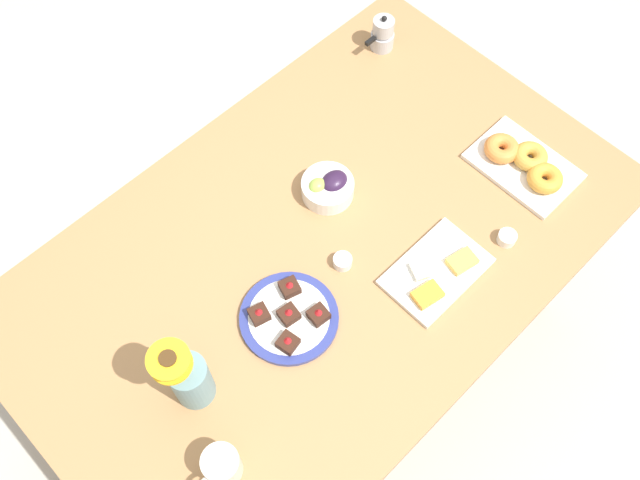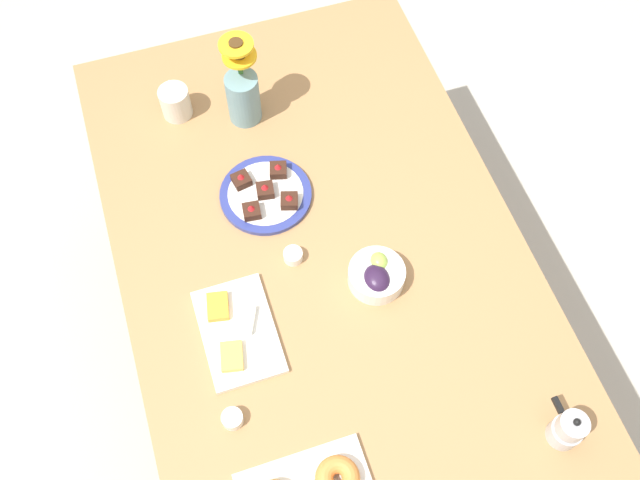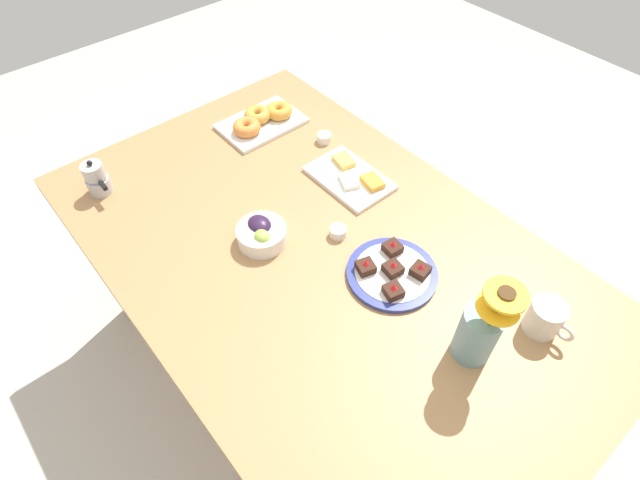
{
  "view_description": "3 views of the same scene",
  "coord_description": "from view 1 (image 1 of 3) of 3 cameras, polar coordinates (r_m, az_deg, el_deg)",
  "views": [
    {
      "loc": [
        0.59,
        0.6,
        2.34
      ],
      "look_at": [
        0.0,
        0.0,
        0.78
      ],
      "focal_mm": 40.0,
      "sensor_mm": 36.0,
      "label": 1
    },
    {
      "loc": [
        -0.81,
        0.26,
        2.32
      ],
      "look_at": [
        0.0,
        0.0,
        0.78
      ],
      "focal_mm": 40.0,
      "sensor_mm": 36.0,
      "label": 2
    },
    {
      "loc": [
        0.67,
        -0.57,
        1.8
      ],
      "look_at": [
        0.0,
        0.0,
        0.78
      ],
      "focal_mm": 28.0,
      "sensor_mm": 36.0,
      "label": 3
    }
  ],
  "objects": [
    {
      "name": "grape_bowl",
      "position": [
        1.87,
        0.66,
        4.26
      ],
      "size": [
        0.14,
        0.14,
        0.07
      ],
      "color": "white",
      "rests_on": "dining_table"
    },
    {
      "name": "cheese_platter",
      "position": [
        1.79,
        9.32,
        -2.55
      ],
      "size": [
        0.26,
        0.17,
        0.03
      ],
      "color": "white",
      "rests_on": "dining_table"
    },
    {
      "name": "jam_cup_berry",
      "position": [
        1.87,
        14.74,
        0.19
      ],
      "size": [
        0.05,
        0.05,
        0.03
      ],
      "color": "white",
      "rests_on": "dining_table"
    },
    {
      "name": "flower_vase",
      "position": [
        1.61,
        -10.42,
        -10.87
      ],
      "size": [
        0.11,
        0.1,
        0.26
      ],
      "color": "#6B939E",
      "rests_on": "dining_table"
    },
    {
      "name": "jam_cup_honey",
      "position": [
        1.78,
        1.82,
        -1.7
      ],
      "size": [
        0.05,
        0.05,
        0.03
      ],
      "color": "white",
      "rests_on": "dining_table"
    },
    {
      "name": "ground_plane",
      "position": [
        2.49,
        -0.0,
        -8.53
      ],
      "size": [
        6.0,
        6.0,
        0.0
      ],
      "primitive_type": "plane",
      "color": "#B7B2A8"
    },
    {
      "name": "dining_table",
      "position": [
        1.89,
        -0.0,
        -1.8
      ],
      "size": [
        1.6,
        1.0,
        0.74
      ],
      "color": "#A87A4C",
      "rests_on": "ground_plane"
    },
    {
      "name": "dessert_plate",
      "position": [
        1.72,
        -2.49,
        -6.18
      ],
      "size": [
        0.24,
        0.24,
        0.05
      ],
      "color": "navy",
      "rests_on": "dining_table"
    },
    {
      "name": "coffee_mug",
      "position": [
        1.6,
        -7.9,
        -17.47
      ],
      "size": [
        0.12,
        0.08,
        0.09
      ],
      "color": "beige",
      "rests_on": "dining_table"
    },
    {
      "name": "moka_pot",
      "position": [
        2.18,
        5.02,
        16.07
      ],
      "size": [
        0.11,
        0.07,
        0.12
      ],
      "color": "#B7B7BC",
      "rests_on": "dining_table"
    },
    {
      "name": "croissant_platter",
      "position": [
        2.0,
        16.04,
        5.93
      ],
      "size": [
        0.19,
        0.28,
        0.05
      ],
      "color": "white",
      "rests_on": "dining_table"
    }
  ]
}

